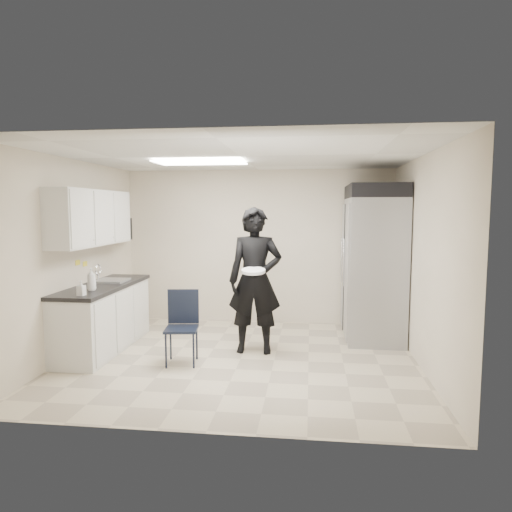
# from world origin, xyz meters

# --- Properties ---
(floor) EXTENTS (4.50, 4.50, 0.00)m
(floor) POSITION_xyz_m (0.00, 0.00, 0.00)
(floor) COLOR #C3B599
(floor) RESTS_ON ground
(ceiling) EXTENTS (4.50, 4.50, 0.00)m
(ceiling) POSITION_xyz_m (0.00, 0.00, 2.60)
(ceiling) COLOR silver
(ceiling) RESTS_ON back_wall
(back_wall) EXTENTS (4.50, 0.00, 4.50)m
(back_wall) POSITION_xyz_m (0.00, 2.00, 1.30)
(back_wall) COLOR beige
(back_wall) RESTS_ON floor
(left_wall) EXTENTS (0.00, 4.00, 4.00)m
(left_wall) POSITION_xyz_m (-2.25, 0.00, 1.30)
(left_wall) COLOR beige
(left_wall) RESTS_ON floor
(right_wall) EXTENTS (0.00, 4.00, 4.00)m
(right_wall) POSITION_xyz_m (2.25, 0.00, 1.30)
(right_wall) COLOR beige
(right_wall) RESTS_ON floor
(ceiling_panel) EXTENTS (1.20, 0.60, 0.02)m
(ceiling_panel) POSITION_xyz_m (-0.60, 0.40, 2.57)
(ceiling_panel) COLOR white
(ceiling_panel) RESTS_ON ceiling
(lower_counter) EXTENTS (0.60, 1.90, 0.86)m
(lower_counter) POSITION_xyz_m (-1.95, 0.20, 0.43)
(lower_counter) COLOR silver
(lower_counter) RESTS_ON floor
(countertop) EXTENTS (0.64, 1.95, 0.05)m
(countertop) POSITION_xyz_m (-1.95, 0.20, 0.89)
(countertop) COLOR black
(countertop) RESTS_ON lower_counter
(sink) EXTENTS (0.42, 0.40, 0.14)m
(sink) POSITION_xyz_m (-1.93, 0.45, 0.87)
(sink) COLOR gray
(sink) RESTS_ON countertop
(faucet) EXTENTS (0.02, 0.02, 0.24)m
(faucet) POSITION_xyz_m (-2.13, 0.45, 1.02)
(faucet) COLOR silver
(faucet) RESTS_ON countertop
(upper_cabinets) EXTENTS (0.35, 1.80, 0.75)m
(upper_cabinets) POSITION_xyz_m (-2.08, 0.20, 1.83)
(upper_cabinets) COLOR silver
(upper_cabinets) RESTS_ON left_wall
(towel_dispenser) EXTENTS (0.22, 0.30, 0.35)m
(towel_dispenser) POSITION_xyz_m (-2.14, 1.35, 1.62)
(towel_dispenser) COLOR black
(towel_dispenser) RESTS_ON left_wall
(notice_sticker_left) EXTENTS (0.00, 0.12, 0.07)m
(notice_sticker_left) POSITION_xyz_m (-2.24, 0.10, 1.22)
(notice_sticker_left) COLOR yellow
(notice_sticker_left) RESTS_ON left_wall
(notice_sticker_right) EXTENTS (0.00, 0.12, 0.07)m
(notice_sticker_right) POSITION_xyz_m (-2.24, 0.30, 1.18)
(notice_sticker_right) COLOR yellow
(notice_sticker_right) RESTS_ON left_wall
(commercial_fridge) EXTENTS (0.80, 1.35, 2.10)m
(commercial_fridge) POSITION_xyz_m (1.83, 1.27, 1.05)
(commercial_fridge) COLOR gray
(commercial_fridge) RESTS_ON floor
(fridge_compressor) EXTENTS (0.80, 1.35, 0.20)m
(fridge_compressor) POSITION_xyz_m (1.83, 1.27, 2.20)
(fridge_compressor) COLOR black
(fridge_compressor) RESTS_ON commercial_fridge
(folding_chair) EXTENTS (0.45, 0.45, 0.89)m
(folding_chair) POSITION_xyz_m (-0.71, -0.27, 0.45)
(folding_chair) COLOR black
(folding_chair) RESTS_ON floor
(man_tuxedo) EXTENTS (0.74, 0.51, 1.97)m
(man_tuxedo) POSITION_xyz_m (0.15, 0.33, 0.98)
(man_tuxedo) COLOR black
(man_tuxedo) RESTS_ON floor
(bucket_lid) EXTENTS (0.32, 0.32, 0.04)m
(bucket_lid) POSITION_xyz_m (0.16, 0.08, 1.15)
(bucket_lid) COLOR silver
(bucket_lid) RESTS_ON man_tuxedo
(soap_bottle_a) EXTENTS (0.14, 0.14, 0.29)m
(soap_bottle_a) POSITION_xyz_m (-1.88, -0.25, 1.06)
(soap_bottle_a) COLOR white
(soap_bottle_a) RESTS_ON countertop
(soap_bottle_b) EXTENTS (0.09, 0.09, 0.18)m
(soap_bottle_b) POSITION_xyz_m (-1.83, -0.60, 1.00)
(soap_bottle_b) COLOR silver
(soap_bottle_b) RESTS_ON countertop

